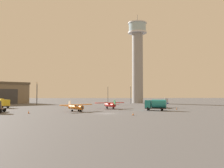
% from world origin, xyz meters
% --- Properties ---
extents(ground_plane, '(400.00, 400.00, 0.00)m').
position_xyz_m(ground_plane, '(0.00, 0.00, 0.00)').
color(ground_plane, '#545456').
extents(control_tower, '(9.34, 9.34, 44.34)m').
position_xyz_m(control_tower, '(17.79, 62.08, 23.37)').
color(control_tower, gray).
rests_on(control_tower, ground_plane).
extents(airplane_orange, '(8.01, 7.19, 2.72)m').
position_xyz_m(airplane_orange, '(-7.81, 6.54, 1.27)').
color(airplane_orange, orange).
rests_on(airplane_orange, ground_plane).
extents(airplane_red, '(9.26, 7.33, 2.79)m').
position_xyz_m(airplane_red, '(1.75, 17.59, 1.30)').
color(airplane_red, red).
rests_on(airplane_red, ground_plane).
extents(airplane_blue, '(8.15, 10.38, 3.06)m').
position_xyz_m(airplane_blue, '(17.66, 23.34, 1.43)').
color(airplane_blue, '#2847A8').
rests_on(airplane_blue, ground_plane).
extents(truck_fuel_tanker_yellow, '(6.58, 5.29, 3.04)m').
position_xyz_m(truck_fuel_tanker_yellow, '(-33.94, 24.34, 1.70)').
color(truck_fuel_tanker_yellow, '#38383D').
rests_on(truck_fuel_tanker_yellow, ground_plane).
extents(truck_fuel_tanker_teal, '(6.17, 4.45, 3.04)m').
position_xyz_m(truck_fuel_tanker_teal, '(13.94, 8.95, 1.71)').
color(truck_fuel_tanker_teal, '#38383D').
rests_on(truck_fuel_tanker_teal, ground_plane).
extents(light_post_west, '(0.44, 0.44, 8.44)m').
position_xyz_m(light_post_west, '(13.02, 52.71, 5.05)').
color(light_post_west, '#38383D').
rests_on(light_post_west, ground_plane).
extents(light_post_east, '(0.44, 0.44, 9.65)m').
position_xyz_m(light_post_east, '(-27.74, 46.59, 5.68)').
color(light_post_east, '#38383D').
rests_on(light_post_east, ground_plane).
extents(light_post_north, '(0.44, 0.44, 7.88)m').
position_xyz_m(light_post_north, '(2.21, 44.47, 4.75)').
color(light_post_north, '#38383D').
rests_on(light_post_north, ground_plane).
extents(light_post_centre, '(0.44, 0.44, 8.87)m').
position_xyz_m(light_post_centre, '(-27.13, 44.75, 5.27)').
color(light_post_centre, '#38383D').
rests_on(light_post_centre, ground_plane).
extents(traffic_cone_near_left, '(0.36, 0.36, 0.70)m').
position_xyz_m(traffic_cone_near_left, '(5.45, -5.38, 0.34)').
color(traffic_cone_near_left, black).
rests_on(traffic_cone_near_left, ground_plane).
extents(traffic_cone_near_right, '(0.36, 0.36, 0.65)m').
position_xyz_m(traffic_cone_near_right, '(21.01, 12.80, 0.32)').
color(traffic_cone_near_right, black).
rests_on(traffic_cone_near_right, ground_plane).
extents(traffic_cone_mid_apron, '(0.36, 0.36, 0.74)m').
position_xyz_m(traffic_cone_mid_apron, '(-18.24, 0.95, 0.36)').
color(traffic_cone_mid_apron, black).
rests_on(traffic_cone_mid_apron, ground_plane).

